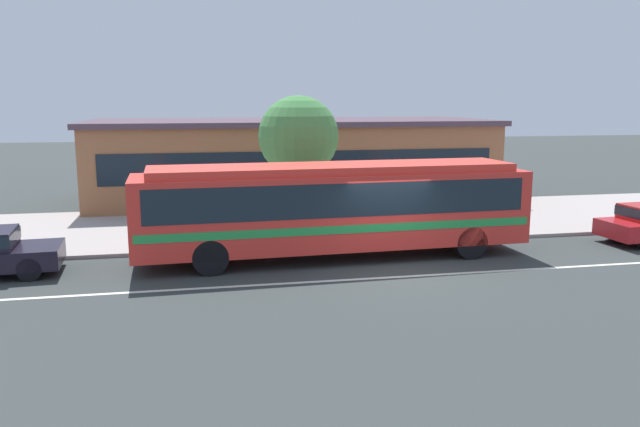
{
  "coord_description": "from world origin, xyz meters",
  "views": [
    {
      "loc": [
        -5.55,
        -16.68,
        4.77
      ],
      "look_at": [
        -1.69,
        2.14,
        1.3
      ],
      "focal_mm": 35.44,
      "sensor_mm": 36.0,
      "label": 1
    }
  ],
  "objects_px": {
    "transit_bus": "(334,204)",
    "street_tree_near_stop": "(298,137)",
    "bus_stop_sign": "(449,189)",
    "pedestrian_walking_along_curb": "(293,208)",
    "pedestrian_waiting_near_sign": "(324,210)"
  },
  "relations": [
    {
      "from": "bus_stop_sign",
      "to": "pedestrian_walking_along_curb",
      "type": "bearing_deg",
      "value": 166.71
    },
    {
      "from": "bus_stop_sign",
      "to": "street_tree_near_stop",
      "type": "distance_m",
      "value": 5.64
    },
    {
      "from": "transit_bus",
      "to": "bus_stop_sign",
      "type": "relative_size",
      "value": 4.7
    },
    {
      "from": "pedestrian_walking_along_curb",
      "to": "bus_stop_sign",
      "type": "xyz_separation_m",
      "value": [
        5.25,
        -1.24,
        0.66
      ]
    },
    {
      "from": "pedestrian_waiting_near_sign",
      "to": "street_tree_near_stop",
      "type": "xyz_separation_m",
      "value": [
        -0.55,
        1.81,
        2.37
      ]
    },
    {
      "from": "transit_bus",
      "to": "pedestrian_waiting_near_sign",
      "type": "xyz_separation_m",
      "value": [
        0.17,
        2.3,
        -0.59
      ]
    },
    {
      "from": "transit_bus",
      "to": "street_tree_near_stop",
      "type": "xyz_separation_m",
      "value": [
        -0.38,
        4.11,
        1.79
      ]
    },
    {
      "from": "transit_bus",
      "to": "pedestrian_walking_along_curb",
      "type": "height_order",
      "value": "transit_bus"
    },
    {
      "from": "bus_stop_sign",
      "to": "street_tree_near_stop",
      "type": "relative_size",
      "value": 0.53
    },
    {
      "from": "transit_bus",
      "to": "pedestrian_waiting_near_sign",
      "type": "height_order",
      "value": "transit_bus"
    },
    {
      "from": "pedestrian_waiting_near_sign",
      "to": "pedestrian_walking_along_curb",
      "type": "height_order",
      "value": "pedestrian_walking_along_curb"
    },
    {
      "from": "pedestrian_waiting_near_sign",
      "to": "pedestrian_walking_along_curb",
      "type": "xyz_separation_m",
      "value": [
        -0.96,
        0.71,
        0.0
      ]
    },
    {
      "from": "transit_bus",
      "to": "pedestrian_walking_along_curb",
      "type": "distance_m",
      "value": 3.17
    },
    {
      "from": "pedestrian_waiting_near_sign",
      "to": "bus_stop_sign",
      "type": "bearing_deg",
      "value": -7.0
    },
    {
      "from": "transit_bus",
      "to": "bus_stop_sign",
      "type": "distance_m",
      "value": 4.8
    }
  ]
}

